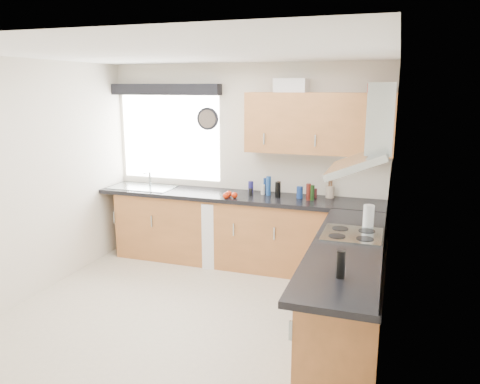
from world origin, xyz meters
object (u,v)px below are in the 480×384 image
(extractor_hood, at_px, (369,140))
(washing_machine, at_px, (226,231))
(oven, at_px, (349,285))
(upper_cabinets, at_px, (319,123))

(extractor_hood, distance_m, washing_machine, 2.53)
(oven, height_order, upper_cabinets, upper_cabinets)
(oven, relative_size, upper_cabinets, 0.50)
(oven, xyz_separation_m, washing_machine, (-1.66, 1.22, -0.01))
(extractor_hood, bearing_deg, washing_machine, 145.24)
(oven, height_order, extractor_hood, extractor_hood)
(oven, relative_size, washing_machine, 1.03)
(extractor_hood, distance_m, upper_cabinets, 1.48)
(washing_machine, bearing_deg, oven, -52.39)
(upper_cabinets, height_order, washing_machine, upper_cabinets)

